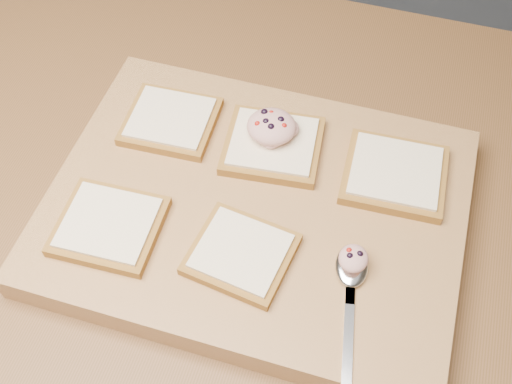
# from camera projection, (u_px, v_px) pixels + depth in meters

# --- Properties ---
(island_counter) EXTENTS (2.00, 0.80, 0.90)m
(island_counter) POSITION_uv_depth(u_px,v_px,m) (281.00, 321.00, 1.23)
(island_counter) COLOR slate
(island_counter) RESTS_ON ground
(cutting_board) EXTENTS (0.51, 0.39, 0.04)m
(cutting_board) POSITION_uv_depth(u_px,v_px,m) (256.00, 210.00, 0.81)
(cutting_board) COLOR tan
(cutting_board) RESTS_ON island_counter
(bread_far_left) EXTENTS (0.12, 0.11, 0.02)m
(bread_far_left) POSITION_uv_depth(u_px,v_px,m) (171.00, 121.00, 0.86)
(bread_far_left) COLOR olive
(bread_far_left) RESTS_ON cutting_board
(bread_far_center) EXTENTS (0.14, 0.13, 0.02)m
(bread_far_center) POSITION_uv_depth(u_px,v_px,m) (273.00, 145.00, 0.84)
(bread_far_center) COLOR olive
(bread_far_center) RESTS_ON cutting_board
(bread_far_right) EXTENTS (0.13, 0.12, 0.02)m
(bread_far_right) POSITION_uv_depth(u_px,v_px,m) (395.00, 174.00, 0.81)
(bread_far_right) COLOR olive
(bread_far_right) RESTS_ON cutting_board
(bread_near_left) EXTENTS (0.12, 0.11, 0.02)m
(bread_near_left) POSITION_uv_depth(u_px,v_px,m) (109.00, 226.00, 0.77)
(bread_near_left) COLOR olive
(bread_near_left) RESTS_ON cutting_board
(bread_near_center) EXTENTS (0.13, 0.12, 0.02)m
(bread_near_center) POSITION_uv_depth(u_px,v_px,m) (241.00, 254.00, 0.74)
(bread_near_center) COLOR olive
(bread_near_center) RESTS_ON cutting_board
(tuna_salad_dollop) EXTENTS (0.06, 0.06, 0.03)m
(tuna_salad_dollop) POSITION_uv_depth(u_px,v_px,m) (272.00, 126.00, 0.82)
(tuna_salad_dollop) COLOR tan
(tuna_salad_dollop) RESTS_ON bread_far_center
(spoon) EXTENTS (0.06, 0.19, 0.01)m
(spoon) POSITION_uv_depth(u_px,v_px,m) (351.00, 276.00, 0.73)
(spoon) COLOR silver
(spoon) RESTS_ON cutting_board
(spoon_salad) EXTENTS (0.03, 0.04, 0.02)m
(spoon_salad) POSITION_uv_depth(u_px,v_px,m) (353.00, 258.00, 0.72)
(spoon_salad) COLOR tan
(spoon_salad) RESTS_ON spoon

